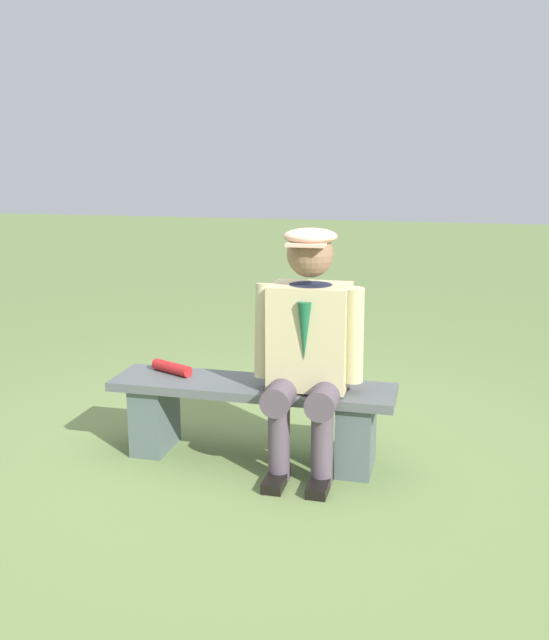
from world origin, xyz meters
TOP-DOWN VIEW (x-y plane):
  - ground_plane at (0.00, 0.00)m, footprint 30.00×30.00m
  - bench at (0.00, 0.00)m, footprint 1.52×0.37m
  - seated_man at (-0.31, 0.05)m, footprint 0.57×0.55m
  - rolled_magazine at (0.48, -0.06)m, footprint 0.26×0.16m

SIDE VIEW (x-z plane):
  - ground_plane at x=0.00m, z-range 0.00..0.00m
  - bench at x=0.00m, z-range 0.06..0.49m
  - rolled_magazine at x=0.48m, z-range 0.43..0.49m
  - seated_man at x=-0.31m, z-range 0.06..1.32m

